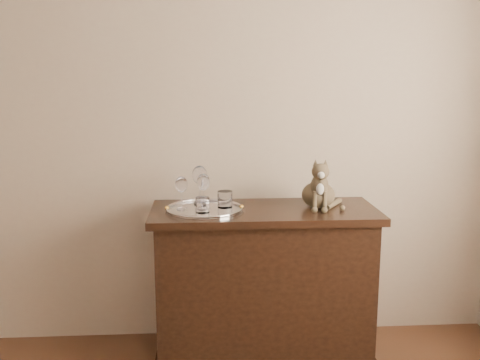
{
  "coord_description": "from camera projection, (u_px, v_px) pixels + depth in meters",
  "views": [
    {
      "loc": [
        0.29,
        -0.8,
        1.54
      ],
      "look_at": [
        0.47,
        1.95,
        1.01
      ],
      "focal_mm": 40.0,
      "sensor_mm": 36.0,
      "label": 1
    }
  ],
  "objects": [
    {
      "name": "wine_glass_d",
      "position": [
        204.0,
        191.0,
        2.8
      ],
      "size": [
        0.07,
        0.07,
        0.18
      ],
      "primitive_type": null,
      "color": "silver",
      "rests_on": "tray"
    },
    {
      "name": "cat",
      "position": [
        319.0,
        182.0,
        2.84
      ],
      "size": [
        0.3,
        0.29,
        0.27
      ],
      "primitive_type": null,
      "rotation": [
        0.0,
        0.0,
        -0.14
      ],
      "color": "brown",
      "rests_on": "sideboard"
    },
    {
      "name": "wall_back",
      "position": [
        153.0,
        111.0,
        3.0
      ],
      "size": [
        4.0,
        0.1,
        2.7
      ],
      "primitive_type": "cube",
      "color": "tan",
      "rests_on": "ground"
    },
    {
      "name": "tray",
      "position": [
        205.0,
        210.0,
        2.79
      ],
      "size": [
        0.4,
        0.4,
        0.01
      ],
      "primitive_type": "cylinder",
      "color": "silver",
      "rests_on": "sideboard"
    },
    {
      "name": "tumbler_c",
      "position": [
        225.0,
        199.0,
        2.82
      ],
      "size": [
        0.08,
        0.08,
        0.09
      ],
      "primitive_type": "cylinder",
      "color": "silver",
      "rests_on": "tray"
    },
    {
      "name": "wine_glass_b",
      "position": [
        200.0,
        185.0,
        2.88
      ],
      "size": [
        0.08,
        0.08,
        0.21
      ],
      "primitive_type": null,
      "color": "silver",
      "rests_on": "tray"
    },
    {
      "name": "sideboard",
      "position": [
        264.0,
        284.0,
        2.91
      ],
      "size": [
        1.2,
        0.5,
        0.85
      ],
      "primitive_type": null,
      "color": "black",
      "rests_on": "ground"
    },
    {
      "name": "tumbler_b",
      "position": [
        203.0,
        205.0,
        2.71
      ],
      "size": [
        0.07,
        0.07,
        0.08
      ],
      "primitive_type": "cylinder",
      "color": "white",
      "rests_on": "tray"
    },
    {
      "name": "wine_glass_c",
      "position": [
        182.0,
        193.0,
        2.77
      ],
      "size": [
        0.07,
        0.07,
        0.17
      ],
      "primitive_type": null,
      "color": "silver",
      "rests_on": "tray"
    }
  ]
}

